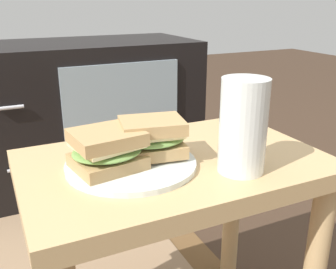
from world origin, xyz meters
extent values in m
cube|color=tan|center=(0.00, 0.00, 0.44)|extent=(0.56, 0.36, 0.04)
cylinder|color=tan|center=(-0.25, 0.14, 0.21)|extent=(0.04, 0.04, 0.43)
cylinder|color=tan|center=(0.25, 0.14, 0.21)|extent=(0.04, 0.04, 0.43)
cube|color=black|center=(0.03, 0.95, 0.29)|extent=(0.96, 0.44, 0.58)
cube|color=#8C9EA8|center=(0.15, 0.72, 0.30)|extent=(0.44, 0.01, 0.44)
cylinder|color=silver|center=(-0.24, 0.72, 0.41)|extent=(0.08, 0.01, 0.01)
cylinder|color=silver|center=(-0.24, 0.72, 0.19)|extent=(0.08, 0.01, 0.01)
cube|color=brown|center=(-0.26, 0.49, 0.00)|extent=(1.04, 0.82, 0.01)
cube|color=#937556|center=(-0.26, 0.49, 0.01)|extent=(0.85, 0.67, 0.00)
cylinder|color=silver|center=(-0.09, 0.00, 0.47)|extent=(0.23, 0.23, 0.01)
cube|color=tan|center=(-0.13, -0.01, 0.48)|extent=(0.13, 0.12, 0.02)
ellipsoid|color=#729E4C|center=(-0.13, -0.01, 0.50)|extent=(0.14, 0.13, 0.02)
cube|color=beige|center=(-0.13, -0.01, 0.51)|extent=(0.12, 0.11, 0.01)
cube|color=tan|center=(-0.13, -0.01, 0.53)|extent=(0.12, 0.11, 0.02)
cube|color=tan|center=(-0.04, 0.01, 0.49)|extent=(0.12, 0.10, 0.02)
ellipsoid|color=#729E4C|center=(-0.04, 0.01, 0.50)|extent=(0.13, 0.11, 0.02)
cube|color=beige|center=(-0.04, 0.01, 0.52)|extent=(0.11, 0.09, 0.01)
cube|color=tan|center=(-0.04, 0.01, 0.53)|extent=(0.13, 0.11, 0.02)
cylinder|color=silver|center=(0.08, -0.10, 0.54)|extent=(0.08, 0.08, 0.16)
cylinder|color=#C67219|center=(0.08, -0.10, 0.53)|extent=(0.07, 0.07, 0.13)
cylinder|color=white|center=(0.08, -0.10, 0.60)|extent=(0.07, 0.07, 0.01)
camera|label=1|loc=(-0.30, -0.60, 0.75)|focal=41.39mm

